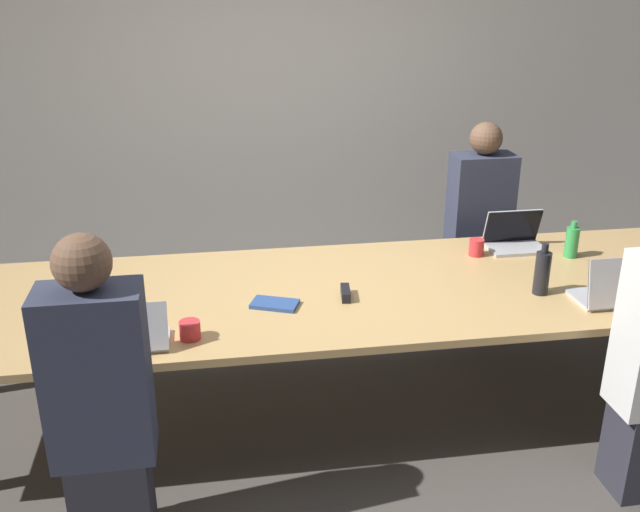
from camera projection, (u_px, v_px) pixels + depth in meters
ground_plane at (330, 408)px, 3.99m from camera, size 24.00×24.00×0.00m
curtain_wall at (283, 94)px, 5.46m from camera, size 12.00×0.06×2.80m
conference_table at (330, 297)px, 3.73m from camera, size 4.43×1.27×0.73m
laptop_far_right at (514, 237)px, 4.25m from camera, size 0.34×0.23×0.23m
person_far_right at (478, 229)px, 4.76m from camera, size 0.40×0.24×1.39m
cup_far_right at (476, 247)px, 4.15m from camera, size 0.09×0.09×0.10m
bottle_far_right at (572, 242)px, 4.11m from camera, size 0.08×0.08×0.22m
laptop_near_right at (615, 290)px, 3.52m from camera, size 0.35×0.26×0.26m
bottle_near_right at (542, 272)px, 3.63m from camera, size 0.08×0.08×0.27m
laptop_near_left at (127, 335)px, 3.11m from camera, size 0.36×0.22×0.22m
person_near_left at (101, 405)px, 2.81m from camera, size 0.40×0.24×1.40m
cup_near_left at (190, 330)px, 3.20m from camera, size 0.10×0.10×0.08m
stapler at (346, 293)px, 3.61m from camera, size 0.06×0.15×0.05m
notebook at (275, 304)px, 3.53m from camera, size 0.26×0.21×0.02m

